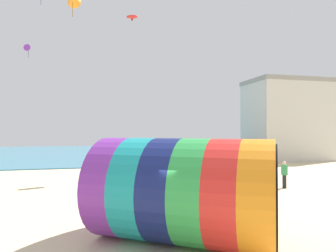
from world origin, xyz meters
name	(u,v)px	position (x,y,z in m)	size (l,w,h in m)	color
ground_plane	(191,243)	(0.00, 0.00, 0.00)	(120.00, 120.00, 0.00)	beige
sea	(114,152)	(0.00, 40.15, 0.05)	(120.00, 40.00, 0.10)	teal
giant_inflatable_tube	(184,190)	(-0.21, 0.10, 1.67)	(6.54, 5.90, 3.34)	purple
kite_purple_delta	(28,49)	(-7.97, 15.57, 9.87)	(0.60, 0.63, 0.98)	purple
kite_red_parafoil	(132,17)	(0.00, 15.63, 13.07)	(1.05, 0.69, 0.53)	red
bystander_near_water	(284,174)	(8.49, 7.24, 0.86)	(0.24, 0.36, 1.68)	black
promenade_building	(287,120)	(19.85, 22.82, 4.87)	(9.60, 6.17, 9.72)	beige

